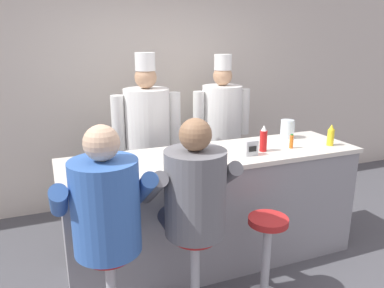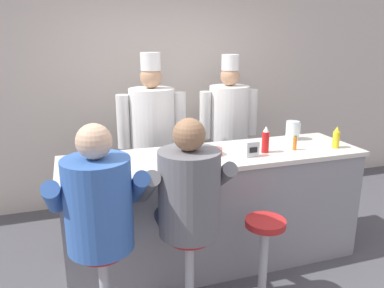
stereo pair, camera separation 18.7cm
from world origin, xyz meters
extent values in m
plane|color=#4C4C51|center=(0.00, 0.00, 0.00)|extent=(20.00, 20.00, 0.00)
cube|color=beige|center=(0.00, 2.03, 1.35)|extent=(10.00, 0.06, 2.70)
cube|color=gray|center=(0.00, 0.37, 0.50)|extent=(2.61, 0.71, 1.00)
cube|color=silver|center=(0.00, 0.37, 1.02)|extent=(2.66, 0.74, 0.04)
cylinder|color=red|center=(0.43, 0.28, 1.14)|extent=(0.06, 0.06, 0.19)
cone|color=white|center=(0.43, 0.28, 1.26)|extent=(0.05, 0.05, 0.05)
cylinder|color=yellow|center=(1.12, 0.20, 1.12)|extent=(0.06, 0.06, 0.15)
cone|color=yellow|center=(1.12, 0.20, 1.22)|extent=(0.05, 0.05, 0.05)
cylinder|color=orange|center=(0.72, 0.26, 1.10)|extent=(0.04, 0.04, 0.12)
cylinder|color=#287F2D|center=(0.72, 0.26, 1.17)|extent=(0.02, 0.02, 0.01)
cylinder|color=silver|center=(0.91, 0.59, 1.14)|extent=(0.13, 0.13, 0.18)
cube|color=silver|center=(0.98, 0.59, 1.15)|extent=(0.02, 0.02, 0.11)
cylinder|color=white|center=(-0.89, 0.28, 1.05)|extent=(0.24, 0.24, 0.02)
ellipsoid|color=#E0BC60|center=(-0.89, 0.28, 1.08)|extent=(0.11, 0.09, 0.03)
cylinder|color=#B24C47|center=(-0.03, 0.36, 1.07)|extent=(0.17, 0.17, 0.06)
cylinder|color=white|center=(-0.46, 0.12, 1.09)|extent=(0.08, 0.08, 0.09)
torus|color=white|center=(-0.41, 0.12, 1.09)|extent=(0.07, 0.02, 0.07)
cube|color=silver|center=(0.26, 0.21, 1.11)|extent=(0.12, 0.06, 0.13)
cube|color=black|center=(0.26, 0.17, 1.11)|extent=(0.07, 0.01, 0.05)
cylinder|color=red|center=(-1.05, -0.29, 0.68)|extent=(0.31, 0.31, 0.05)
cylinder|color=#33384C|center=(-1.16, -0.07, 0.72)|extent=(0.16, 0.43, 0.16)
cylinder|color=#33384C|center=(-0.95, -0.07, 0.72)|extent=(0.16, 0.43, 0.16)
cylinder|color=#3866B7|center=(-1.05, -0.29, 1.01)|extent=(0.43, 0.43, 0.60)
cylinder|color=#3866B7|center=(-1.32, -0.16, 1.04)|extent=(0.11, 0.46, 0.37)
cylinder|color=#3866B7|center=(-0.78, -0.16, 1.04)|extent=(0.11, 0.46, 0.37)
sphere|color=#DBB28E|center=(-1.05, -0.29, 1.42)|extent=(0.22, 0.22, 0.22)
cylinder|color=#B2B5BA|center=(-0.45, -0.29, 0.35)|extent=(0.07, 0.07, 0.66)
cylinder|color=red|center=(-0.45, -0.29, 0.68)|extent=(0.31, 0.31, 0.05)
cylinder|color=#33384C|center=(-0.56, -0.07, 0.72)|extent=(0.16, 0.42, 0.16)
cylinder|color=#33384C|center=(-0.35, -0.07, 0.72)|extent=(0.16, 0.42, 0.16)
cylinder|color=slate|center=(-0.45, -0.29, 1.00)|extent=(0.42, 0.42, 0.60)
cylinder|color=slate|center=(-0.72, -0.17, 1.03)|extent=(0.11, 0.46, 0.37)
cylinder|color=slate|center=(-0.18, -0.17, 1.03)|extent=(0.11, 0.46, 0.37)
sphere|color=#8C6647|center=(-0.45, -0.29, 1.41)|extent=(0.22, 0.22, 0.22)
cylinder|color=#B2B5BA|center=(0.15, -0.29, 0.35)|extent=(0.07, 0.07, 0.66)
cylinder|color=red|center=(0.15, -0.29, 0.68)|extent=(0.31, 0.31, 0.05)
cube|color=#232328|center=(-0.37, 1.25, 0.43)|extent=(0.36, 0.20, 0.87)
cube|color=white|center=(-0.37, 1.20, 0.61)|extent=(0.33, 0.02, 0.52)
cylinder|color=white|center=(-0.37, 1.25, 1.20)|extent=(0.47, 0.47, 0.65)
sphere|color=tan|center=(-0.37, 1.25, 1.63)|extent=(0.22, 0.22, 0.22)
cylinder|color=white|center=(-0.37, 1.25, 1.79)|extent=(0.20, 0.20, 0.18)
cylinder|color=white|center=(-0.67, 1.25, 1.19)|extent=(0.13, 0.13, 0.55)
cylinder|color=white|center=(-0.06, 1.25, 1.19)|extent=(0.13, 0.13, 0.55)
cube|color=#232328|center=(0.58, 1.42, 0.43)|extent=(0.36, 0.20, 0.85)
cube|color=white|center=(0.58, 1.37, 0.60)|extent=(0.32, 0.02, 0.51)
cylinder|color=white|center=(0.58, 1.42, 1.17)|extent=(0.46, 0.46, 0.64)
sphere|color=tan|center=(0.58, 1.42, 1.60)|extent=(0.22, 0.22, 0.22)
cylinder|color=white|center=(0.58, 1.42, 1.76)|extent=(0.20, 0.20, 0.18)
cylinder|color=white|center=(0.29, 1.42, 1.17)|extent=(0.13, 0.13, 0.54)
cylinder|color=white|center=(0.88, 1.42, 1.17)|extent=(0.13, 0.13, 0.54)
camera|label=1|loc=(-1.34, -2.46, 2.01)|focal=35.00mm
camera|label=2|loc=(-1.17, -2.53, 2.01)|focal=35.00mm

